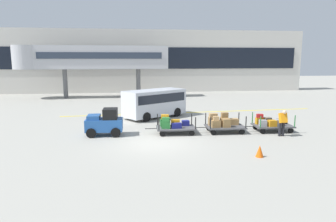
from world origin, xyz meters
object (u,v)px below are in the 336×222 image
Objects in this scene: baggage_handler at (283,122)px; baggage_cart_middle at (223,123)px; shuttle_van at (155,101)px; baggage_cart_lead at (174,125)px; safety_cone_near at (260,151)px; baggage_cart_tail at (272,123)px; baggage_tug at (105,123)px.

baggage_cart_middle is at bearing 156.03° from baggage_handler.
shuttle_van reaches higher than baggage_cart_middle.
baggage_cart_lead is at bearing 166.57° from baggage_handler.
baggage_handler is 2.84× the size of safety_cone_near.
baggage_cart_middle reaches higher than baggage_cart_tail.
baggage_cart_middle is 1.93× the size of baggage_handler.
baggage_tug is 4.04m from baggage_cart_lead.
baggage_handler is (6.10, -1.46, 0.36)m from baggage_cart_lead.
baggage_cart_middle is 1.00× the size of baggage_cart_tail.
baggage_handler is 4.46m from safety_cone_near.
baggage_cart_tail is at bearing -38.90° from shuttle_van.
shuttle_van is at bearing 141.10° from baggage_cart_tail.
baggage_cart_middle is 4.77m from safety_cone_near.
baggage_handler is 0.31× the size of shuttle_van.
shuttle_van is (-6.75, 5.44, 0.74)m from baggage_cart_tail.
baggage_tug is 8.79m from safety_cone_near.
baggage_tug is at bearing 178.40° from baggage_cart_tail.
safety_cone_near is at bearing -87.04° from baggage_cart_middle.
baggage_cart_tail is (10.10, -0.28, -0.26)m from baggage_tug.
baggage_cart_tail is 1.31m from baggage_handler.
baggage_handler is (3.10, -1.38, 0.30)m from baggage_cart_middle.
baggage_cart_middle is at bearing 177.74° from baggage_cart_tail.
baggage_tug reaches higher than baggage_cart_lead.
baggage_tug is 10.10m from baggage_cart_tail.
baggage_cart_lead is 1.00× the size of baggage_cart_tail.
baggage_handler is at bearing -23.97° from baggage_cart_middle.
baggage_cart_middle is 3.07m from baggage_cart_tail.
baggage_cart_tail is 5.43m from safety_cone_near.
shuttle_van reaches higher than safety_cone_near.
baggage_tug is at bearing 171.36° from baggage_handler.
baggage_cart_middle is at bearing -55.36° from shuttle_van.
shuttle_van reaches higher than baggage_cart_tail.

